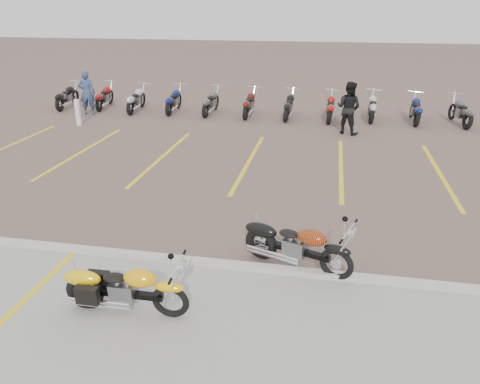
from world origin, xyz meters
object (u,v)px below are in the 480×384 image
object	(u,v)px
flame_cruiser	(295,247)
person_b	(349,108)
bollard	(78,113)
yellow_cruiser	(124,290)
person_a	(87,93)

from	to	relation	value
flame_cruiser	person_b	distance (m)	9.70
flame_cruiser	bollard	xyz separation A→B (m)	(-9.03, 8.86, 0.08)
yellow_cruiser	person_b	xyz separation A→B (m)	(3.51, 11.43, 0.53)
person_b	person_a	bearing A→B (deg)	21.14
person_a	bollard	xyz separation A→B (m)	(0.54, -1.84, -0.41)
person_a	bollard	world-z (taller)	person_a
yellow_cruiser	bollard	world-z (taller)	bollard
person_a	bollard	size ratio (longest dim) A/B	1.81
flame_cruiser	person_b	xyz separation A→B (m)	(1.08, 9.63, 0.51)
yellow_cruiser	person_a	world-z (taller)	person_a
yellow_cruiser	flame_cruiser	distance (m)	3.02
bollard	yellow_cruiser	bearing A→B (deg)	-58.23
person_b	yellow_cruiser	bearing A→B (deg)	99.78
yellow_cruiser	flame_cruiser	bearing A→B (deg)	35.60
person_a	person_b	distance (m)	10.70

